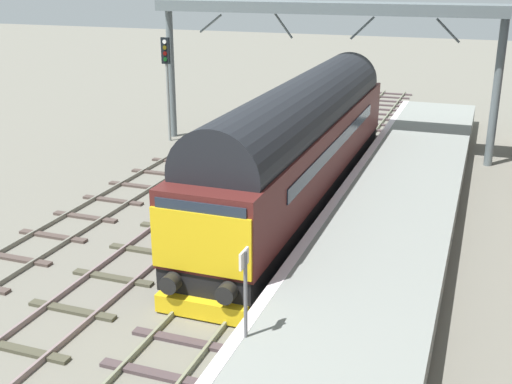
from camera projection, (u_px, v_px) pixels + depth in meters
ground_plane at (245, 268)px, 18.80m from camera, size 140.00×140.00×0.00m
track_main at (245, 266)px, 18.78m from camera, size 2.50×60.00×0.15m
track_adjacent_west at (146, 251)px, 19.82m from camera, size 2.50×60.00×0.15m
track_adjacent_far_west at (53, 236)px, 20.93m from camera, size 2.50×60.00×0.15m
station_platform at (368, 271)px, 17.48m from camera, size 4.00×44.00×1.01m
diesel_locomotive at (301, 140)px, 23.10m from camera, size 2.74×17.89×4.68m
signal_post_mid at (167, 75)px, 31.66m from camera, size 0.44×0.22×5.16m
platform_number_sign at (245, 280)px, 13.02m from camera, size 0.10×0.44×1.96m
overhead_footbridge at (322, 15)px, 29.09m from camera, size 16.00×2.00×6.90m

